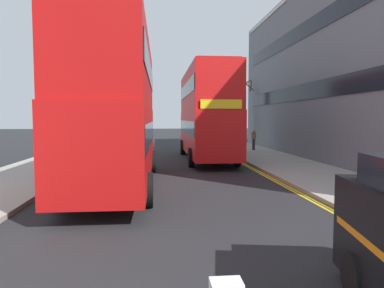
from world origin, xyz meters
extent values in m
cube|color=#9E9991|center=(6.50, 16.00, 0.07)|extent=(4.00, 80.00, 0.14)
cube|color=#9E9991|center=(-6.50, 16.00, 0.07)|extent=(4.00, 80.00, 0.14)
cube|color=yellow|center=(4.40, 14.00, 0.00)|extent=(0.10, 56.00, 0.01)
cube|color=yellow|center=(4.24, 14.00, 0.00)|extent=(0.10, 56.00, 0.01)
cube|color=#B20F0F|center=(-2.11, 13.54, 1.74)|extent=(2.56, 10.81, 2.60)
cube|color=#B20F0F|center=(-2.11, 13.54, 4.29)|extent=(2.51, 10.60, 2.50)
cube|color=black|center=(-2.11, 13.54, 2.04)|extent=(2.59, 10.38, 0.84)
cube|color=black|center=(-2.11, 13.54, 4.39)|extent=(2.58, 10.17, 0.80)
cube|color=yellow|center=(-2.08, 18.92, 3.29)|extent=(2.00, 0.07, 0.44)
cube|color=maroon|center=(-2.11, 13.54, 5.59)|extent=(2.31, 9.73, 0.10)
cylinder|color=black|center=(-3.34, 16.90, 0.52)|extent=(0.31, 1.04, 1.04)
cylinder|color=black|center=(-0.84, 16.88, 0.52)|extent=(0.31, 1.04, 1.04)
cylinder|color=black|center=(-3.38, 10.20, 0.52)|extent=(0.31, 1.04, 1.04)
cylinder|color=black|center=(-0.88, 10.19, 0.52)|extent=(0.31, 1.04, 1.04)
cube|color=red|center=(2.45, 21.94, 1.74)|extent=(2.52, 10.81, 2.60)
cube|color=red|center=(2.45, 21.94, 4.29)|extent=(2.47, 10.59, 2.50)
cube|color=black|center=(2.45, 21.94, 2.04)|extent=(2.55, 10.37, 0.84)
cube|color=black|center=(2.45, 21.94, 4.39)|extent=(2.54, 10.16, 0.80)
cube|color=yellow|center=(2.44, 16.56, 3.29)|extent=(2.00, 0.06, 0.44)
cube|color=maroon|center=(2.45, 21.94, 5.59)|extent=(2.27, 9.73, 0.10)
cylinder|color=black|center=(3.69, 18.59, 0.52)|extent=(0.30, 1.04, 1.04)
cylinder|color=black|center=(1.19, 18.60, 0.52)|extent=(0.30, 1.04, 1.04)
cylinder|color=black|center=(3.71, 25.29, 0.52)|extent=(0.30, 1.04, 1.04)
cylinder|color=black|center=(1.21, 25.29, 0.52)|extent=(0.30, 1.04, 1.04)
cylinder|color=black|center=(2.24, 4.52, 0.34)|extent=(0.33, 0.71, 0.68)
cylinder|color=#2D2D38|center=(6.88, 26.84, 0.56)|extent=(0.22, 0.22, 0.85)
cube|color=#8C6647|center=(6.88, 26.84, 1.27)|extent=(0.34, 0.22, 0.56)
sphere|color=tan|center=(6.88, 26.84, 1.66)|extent=(0.20, 0.20, 0.20)
cylinder|color=#6B6047|center=(7.53, 39.93, 3.09)|extent=(0.42, 0.42, 5.91)
cylinder|color=#6B6047|center=(8.02, 39.94, 6.39)|extent=(0.13, 1.03, 0.77)
cylinder|color=#6B6047|center=(7.26, 40.40, 6.43)|extent=(1.05, 0.68, 0.85)
cylinder|color=#6B6047|center=(7.03, 39.34, 6.59)|extent=(1.29, 1.12, 1.16)
cylinder|color=#6B6047|center=(7.36, 32.02, 2.64)|extent=(0.42, 0.42, 5.01)
cylinder|color=#6B6047|center=(7.95, 31.92, 5.57)|extent=(0.32, 1.26, 0.93)
cylinder|color=#6B6047|center=(7.44, 32.80, 5.70)|extent=(1.63, 0.29, 1.19)
cylinder|color=#6B6047|center=(6.79, 32.27, 5.58)|extent=(0.63, 1.22, 0.95)
cylinder|color=#6B6047|center=(6.83, 31.62, 5.61)|extent=(0.92, 1.15, 1.00)
cylinder|color=#6B6047|center=(7.51, 31.37, 5.61)|extent=(1.36, 0.43, 1.01)
cube|color=slate|center=(13.50, 20.90, 5.60)|extent=(10.00, 28.00, 11.21)
cube|color=black|center=(8.48, 20.90, 8.07)|extent=(0.04, 24.64, 1.00)
cube|color=black|center=(8.48, 20.90, 4.26)|extent=(0.04, 24.64, 1.00)
camera|label=1|loc=(-0.58, -0.16, 2.62)|focal=33.12mm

